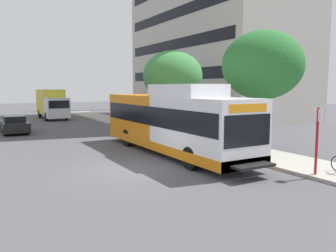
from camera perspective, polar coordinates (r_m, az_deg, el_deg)
ground_plane at (r=21.95m, az=-14.98°, el=-2.87°), size 120.00×120.00×0.00m
sidewalk_curb at (r=22.98m, az=3.48°, el=-2.07°), size 3.00×56.00×0.14m
transit_bus at (r=17.87m, az=0.65°, el=0.76°), size 2.58×12.25×3.65m
bus_stop_sign_pole at (r=14.18m, az=23.79°, el=-1.53°), size 0.10×0.36×2.60m
street_tree_near_stop at (r=19.08m, az=15.61°, el=9.81°), size 4.33×4.33×6.38m
street_tree_mid_block at (r=26.75m, az=0.80°, el=8.39°), size 4.65×4.65×6.21m
parked_car_far_lane at (r=28.70m, az=-24.46°, el=0.27°), size 1.80×4.50×1.33m
box_truck_background at (r=40.01m, az=-18.94°, el=3.66°), size 2.32×7.01×3.25m
lattice_comm_tower at (r=55.36m, az=-5.35°, el=12.55°), size 1.10×1.10×28.11m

